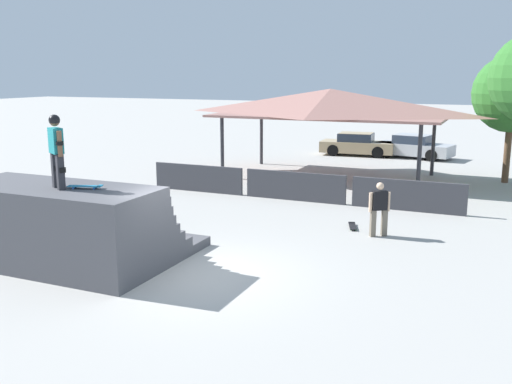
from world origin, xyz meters
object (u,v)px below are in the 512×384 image
at_px(bystander_walking, 379,207).
at_px(skateboard_on_ground, 352,226).
at_px(parked_car_silver, 414,147).
at_px(skater_on_deck, 56,146).
at_px(parked_car_tan, 357,145).
at_px(skateboard_on_deck, 86,186).

xyz_separation_m(bystander_walking, skateboard_on_ground, (-0.90, 0.60, -0.81)).
height_order(skateboard_on_ground, parked_car_silver, parked_car_silver).
xyz_separation_m(skater_on_deck, bystander_walking, (6.21, 5.80, -2.06)).
distance_m(bystander_walking, parked_car_tan, 16.62).
distance_m(skater_on_deck, skateboard_on_deck, 1.11).
bearing_deg(skater_on_deck, skateboard_on_deck, 50.35).
height_order(bystander_walking, skateboard_on_ground, bystander_walking).
distance_m(skateboard_on_ground, parked_car_tan, 15.82).
height_order(skateboard_on_deck, parked_car_silver, skateboard_on_deck).
bearing_deg(skater_on_deck, bystander_walking, 73.54).
xyz_separation_m(skater_on_deck, parked_car_silver, (4.76, 22.09, -2.33)).
xyz_separation_m(skateboard_on_ground, parked_car_tan, (-3.65, 15.38, 0.54)).
height_order(bystander_walking, parked_car_tan, bystander_walking).
distance_m(parked_car_tan, parked_car_silver, 3.11).
relative_size(skater_on_deck, parked_car_silver, 0.39).
bearing_deg(bystander_walking, skateboard_on_ground, -66.44).
height_order(skater_on_deck, parked_car_silver, skater_on_deck).
bearing_deg(skater_on_deck, skateboard_on_ground, 80.80).
xyz_separation_m(skateboard_on_ground, parked_car_silver, (-0.55, 15.69, 0.54)).
relative_size(skateboard_on_deck, bystander_walking, 0.53).
height_order(skateboard_on_deck, skateboard_on_ground, skateboard_on_deck).
distance_m(skateboard_on_ground, parked_car_silver, 15.71).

